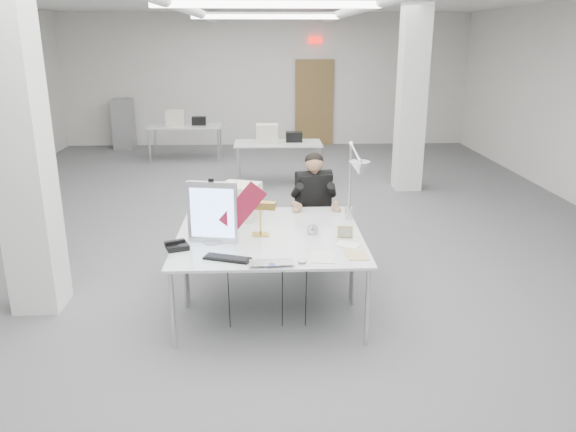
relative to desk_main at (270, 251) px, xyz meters
name	(u,v)px	position (x,y,z in m)	size (l,w,h in m)	color
room_shell	(270,110)	(0.04, 2.63, 0.95)	(10.04, 14.04, 3.24)	#545557
desk_main	(270,251)	(0.00, 0.00, 0.00)	(1.80, 0.90, 0.03)	silver
desk_second	(269,221)	(0.00, 0.90, 0.00)	(1.80, 0.90, 0.03)	silver
bg_desk_a	(278,143)	(0.20, 5.50, 0.00)	(1.60, 0.80, 0.03)	silver
bg_desk_b	(185,126)	(-1.80, 7.70, 0.00)	(1.60, 0.80, 0.03)	silver
filing_cabinet	(124,124)	(-3.50, 9.15, -0.14)	(0.45, 0.55, 1.20)	gray
office_chair	(313,220)	(0.53, 1.60, -0.23)	(0.50, 0.50, 1.03)	black
seated_person	(314,190)	(0.53, 1.55, 0.16)	(0.47, 0.59, 0.89)	black
monitor	(212,212)	(-0.53, 0.24, 0.31)	(0.47, 0.05, 0.59)	silver
pennant	(243,207)	(-0.24, 0.20, 0.36)	(0.47, 0.01, 0.20)	maroon
keyboard	(227,258)	(-0.37, -0.21, 0.02)	(0.41, 0.14, 0.02)	black
laptop	(272,266)	(0.02, -0.41, 0.03)	(0.38, 0.24, 0.03)	#B2B3B7
mouse	(302,262)	(0.27, -0.32, 0.03)	(0.09, 0.06, 0.03)	#BBBBC0
bankers_lamp	(260,219)	(-0.09, 0.41, 0.18)	(0.29, 0.12, 0.33)	gold
desk_phone	(177,246)	(-0.84, 0.06, 0.04)	(0.19, 0.17, 0.05)	black
picture_frame_left	(203,232)	(-0.64, 0.39, 0.06)	(0.13, 0.01, 0.10)	tan
picture_frame_right	(345,232)	(0.73, 0.31, 0.07)	(0.15, 0.01, 0.11)	tan
desk_clock	(313,229)	(0.42, 0.42, 0.06)	(0.11, 0.11, 0.03)	#A5A6AA
paper_stack_a	(323,257)	(0.47, -0.19, 0.02)	(0.21, 0.30, 0.01)	silver
paper_stack_b	(356,255)	(0.76, -0.16, 0.02)	(0.18, 0.25, 0.01)	#D3B47E
paper_stack_c	(348,245)	(0.72, 0.10, 0.02)	(0.22, 0.15, 0.01)	white
beige_monitor	(240,201)	(-0.31, 0.99, 0.20)	(0.39, 0.37, 0.37)	beige
architect_lamp	(354,181)	(0.85, 0.66, 0.48)	(0.25, 0.73, 0.94)	silver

